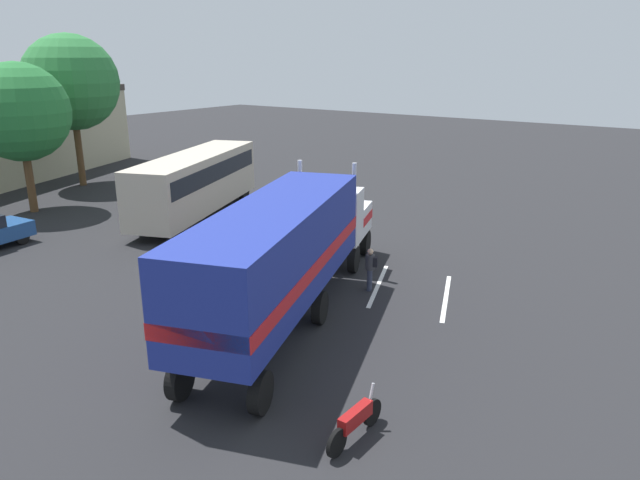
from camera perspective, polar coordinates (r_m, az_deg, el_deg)
ground_plane at (r=25.65m, az=0.80°, el=-1.57°), size 120.00×120.00×0.00m
lane_stripe_near at (r=22.54m, az=5.70°, el=-4.42°), size 4.18×1.69×0.01m
lane_stripe_mid at (r=21.82m, az=12.21°, el=-5.51°), size 4.19×1.66×0.01m
semi_truck at (r=18.90m, az=-3.15°, el=-0.61°), size 14.18×7.01×4.50m
person_bystander at (r=21.76m, az=4.96°, el=-2.70°), size 0.39×0.48×1.63m
parked_bus at (r=32.23m, az=-12.05°, el=5.83°), size 11.19×6.31×3.40m
motorcycle at (r=13.90m, az=3.50°, el=-17.26°), size 2.11×0.28×1.12m
tree_left at (r=35.90m, az=-27.32°, el=11.03°), size 5.29×5.29×8.17m
tree_center at (r=42.23m, az=-23.20°, el=13.96°), size 6.13×6.13×9.83m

